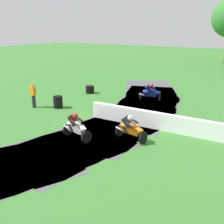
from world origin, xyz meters
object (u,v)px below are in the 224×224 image
at_px(tire_stack_mid_b, 90,90).
at_px(track_marshal, 33,96).
at_px(motorcycle_trailing_blue, 151,93).
at_px(motorcycle_chase_orange, 131,128).
at_px(motorcycle_lead_white, 77,127).
at_px(tire_stack_mid_a, 58,102).

height_order(tire_stack_mid_b, track_marshal, track_marshal).
height_order(motorcycle_trailing_blue, tire_stack_mid_b, motorcycle_trailing_blue).
bearing_deg(tire_stack_mid_b, track_marshal, -97.30).
distance_m(motorcycle_chase_orange, track_marshal, 8.34).
bearing_deg(motorcycle_trailing_blue, motorcycle_lead_white, -89.87).
height_order(motorcycle_trailing_blue, track_marshal, track_marshal).
relative_size(motorcycle_trailing_blue, tire_stack_mid_a, 2.17).
xyz_separation_m(motorcycle_lead_white, tire_stack_mid_b, (-5.27, 8.05, -0.36)).
bearing_deg(track_marshal, tire_stack_mid_b, 82.70).
height_order(motorcycle_lead_white, motorcycle_trailing_blue, motorcycle_lead_white).
distance_m(tire_stack_mid_a, track_marshal, 1.69).
distance_m(motorcycle_trailing_blue, track_marshal, 8.24).
height_order(motorcycle_chase_orange, tire_stack_mid_b, motorcycle_chase_orange).
relative_size(tire_stack_mid_b, track_marshal, 0.43).
xyz_separation_m(motorcycle_lead_white, motorcycle_trailing_blue, (-0.02, 8.43, -0.02)).
xyz_separation_m(motorcycle_chase_orange, tire_stack_mid_b, (-7.53, 6.77, -0.34)).
height_order(motorcycle_chase_orange, motorcycle_trailing_blue, motorcycle_chase_orange).
bearing_deg(motorcycle_chase_orange, tire_stack_mid_b, 138.02).
relative_size(motorcycle_trailing_blue, track_marshal, 1.06).
distance_m(motorcycle_lead_white, tire_stack_mid_b, 9.63).
xyz_separation_m(tire_stack_mid_a, track_marshal, (-1.43, -0.80, 0.42)).
bearing_deg(tire_stack_mid_a, track_marshal, -150.70).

